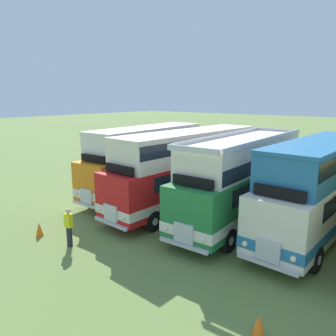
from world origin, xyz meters
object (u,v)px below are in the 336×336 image
Objects in this scene: bus_first_in_row at (147,158)px; bus_second_in_row at (189,165)px; marshal_person at (69,227)px; bus_fourth_in_row at (318,185)px; cone_near_end at (39,229)px; bus_third_in_row at (243,177)px; cone_mid_row at (259,325)px.

bus_first_in_row is 3.59m from bus_second_in_row.
marshal_person is at bearing -70.84° from bus_first_in_row.
bus_fourth_in_row reaches higher than cone_near_end.
bus_third_in_row is (3.57, -0.14, -0.12)m from bus_second_in_row.
cone_near_end is (0.75, -8.28, -2.13)m from bus_first_in_row.
marshal_person is (-7.95, -8.04, -1.58)m from bus_fourth_in_row.
bus_third_in_row reaches higher than cone_mid_row.
cone_mid_row reaches higher than cone_near_end.
cone_near_end is at bearing -172.74° from marshal_person.
bus_first_in_row is 14.26m from cone_mid_row.
bus_first_in_row reaches higher than marshal_person.
marshal_person is (-0.80, -7.81, -1.59)m from bus_second_in_row.
bus_third_in_row reaches higher than bus_first_in_row.
cone_near_end is (-6.40, -7.94, -2.03)m from bus_third_in_row.
bus_third_in_row is 16.24× the size of cone_near_end.
bus_first_in_row is 0.87× the size of bus_second_in_row.
cone_mid_row is at bearing -44.56° from bus_second_in_row.
bus_second_in_row is at bearing 84.16° from marshal_person.
cone_mid_row is at bearing -34.91° from bus_first_in_row.
bus_fourth_in_row reaches higher than cone_mid_row.
bus_second_in_row is 7.15m from bus_fourth_in_row.
bus_first_in_row is at bearing 95.20° from cone_near_end.
bus_fourth_in_row is at bearing 39.73° from cone_near_end.
bus_first_in_row is 8.59m from cone_near_end.
bus_third_in_row is at bearing 119.75° from cone_mid_row.
bus_second_in_row is at bearing -3.37° from bus_first_in_row.
cone_mid_row is 0.39× the size of marshal_person.
bus_fourth_in_row is 8.40m from cone_mid_row.
bus_second_in_row is 11.40m from cone_mid_row.
bus_third_in_row reaches higher than bus_second_in_row.
marshal_person is (2.79, -8.02, -1.58)m from bus_first_in_row.
bus_fourth_in_row is 15.35× the size of cone_near_end.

